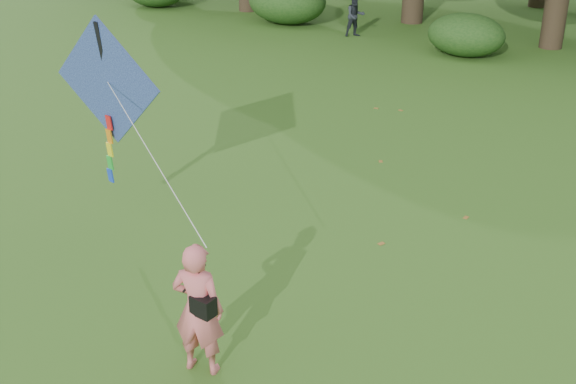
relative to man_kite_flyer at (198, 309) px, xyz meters
The scene contains 7 objects.
ground 1.07m from the man_kite_flyer, 93.45° to the left, with size 100.00×100.00×0.00m, color #265114.
man_kite_flyer is the anchor object (origin of this frame).
bystander_left 19.90m from the man_kite_flyer, 115.57° to the left, with size 0.75×0.59×1.55m, color #23272E.
crossbody_bag 0.17m from the man_kite_flyer, 14.61° to the right, with size 0.43×0.20×0.72m.
flying_kite 4.93m from the man_kite_flyer, 150.73° to the left, with size 5.44×2.54×3.08m.
shrub_band 18.15m from the man_kite_flyer, 92.38° to the left, with size 39.15×3.22×1.88m.
fallen_leaves 4.38m from the man_kite_flyer, 81.41° to the left, with size 8.26×14.45×0.01m.
Camera 1 is at (5.47, -6.04, 6.12)m, focal length 45.00 mm.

